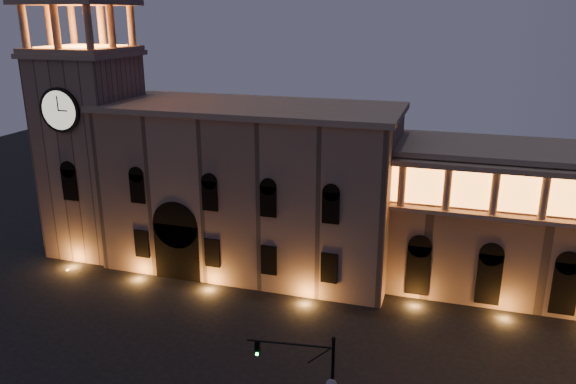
# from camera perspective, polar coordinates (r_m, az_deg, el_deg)

# --- Properties ---
(government_building) EXTENTS (30.80, 12.80, 17.60)m
(government_building) POSITION_cam_1_polar(r_m,az_deg,el_deg) (59.62, -3.84, 0.46)
(government_building) COLOR #8A6D5A
(government_building) RESTS_ON ground
(clock_tower) EXTENTS (9.80, 9.80, 32.40)m
(clock_tower) POSITION_cam_1_polar(r_m,az_deg,el_deg) (66.57, -19.26, 4.65)
(clock_tower) COLOR #8A6D5A
(clock_tower) RESTS_ON ground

